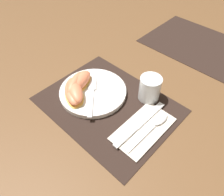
{
  "coord_description": "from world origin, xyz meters",
  "views": [
    {
      "loc": [
        0.34,
        -0.34,
        0.55
      ],
      "look_at": [
        0.0,
        0.01,
        0.02
      ],
      "focal_mm": 35.0,
      "sensor_mm": 36.0,
      "label": 1
    }
  ],
  "objects": [
    {
      "name": "juice_glass",
      "position": [
        0.08,
        0.12,
        0.04
      ],
      "size": [
        0.07,
        0.07,
        0.09
      ],
      "color": "silver",
      "rests_on": "placemat"
    },
    {
      "name": "fork",
      "position": [
        -0.07,
        -0.01,
        0.02
      ],
      "size": [
        0.15,
        0.16,
        0.0
      ],
      "color": "silver",
      "rests_on": "plate"
    },
    {
      "name": "citrus_wedge_2",
      "position": [
        -0.1,
        -0.06,
        0.04
      ],
      "size": [
        0.13,
        0.1,
        0.04
      ],
      "color": "#F7C656",
      "rests_on": "plate"
    },
    {
      "name": "knife",
      "position": [
        0.13,
        -0.0,
        0.01
      ],
      "size": [
        0.02,
        0.23,
        0.01
      ],
      "color": "silver",
      "rests_on": "napkin"
    },
    {
      "name": "citrus_wedge_3",
      "position": [
        -0.1,
        -0.06,
        0.03
      ],
      "size": [
        0.13,
        0.11,
        0.03
      ],
      "color": "#F7C656",
      "rests_on": "plate"
    },
    {
      "name": "plate",
      "position": [
        -0.07,
        -0.0,
        0.01
      ],
      "size": [
        0.23,
        0.23,
        0.02
      ],
      "color": "white",
      "rests_on": "placemat"
    },
    {
      "name": "placemat_far",
      "position": [
        0.04,
        0.53,
        0.0
      ],
      "size": [
        0.43,
        0.33,
        0.0
      ],
      "color": "black",
      "rests_on": "ground_plane"
    },
    {
      "name": "citrus_wedge_0",
      "position": [
        -0.12,
        -0.02,
        0.04
      ],
      "size": [
        0.09,
        0.13,
        0.04
      ],
      "color": "#F7C656",
      "rests_on": "plate"
    },
    {
      "name": "napkin",
      "position": [
        0.15,
        0.0,
        0.01
      ],
      "size": [
        0.11,
        0.2,
        0.0
      ],
      "color": "silver",
      "rests_on": "placemat"
    },
    {
      "name": "spoon",
      "position": [
        0.16,
        0.04,
        0.01
      ],
      "size": [
        0.03,
        0.19,
        0.01
      ],
      "color": "silver",
      "rests_on": "napkin"
    },
    {
      "name": "citrus_wedge_1",
      "position": [
        -0.12,
        -0.03,
        0.04
      ],
      "size": [
        0.09,
        0.12,
        0.05
      ],
      "color": "#F7C656",
      "rests_on": "plate"
    },
    {
      "name": "placemat",
      "position": [
        0.0,
        0.0,
        0.0
      ],
      "size": [
        0.43,
        0.33,
        0.0
      ],
      "color": "black",
      "rests_on": "ground_plane"
    },
    {
      "name": "ground_plane",
      "position": [
        0.0,
        0.0,
        0.0
      ],
      "size": [
        3.0,
        3.0,
        0.0
      ],
      "primitive_type": "plane",
      "color": "brown"
    }
  ]
}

